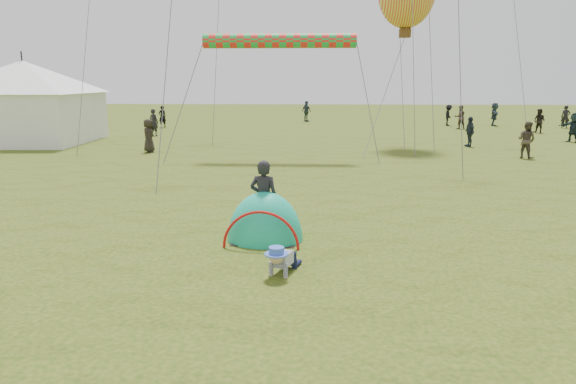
{
  "coord_description": "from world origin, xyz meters",
  "views": [
    {
      "loc": [
        0.08,
        -8.28,
        3.47
      ],
      "look_at": [
        -0.46,
        3.09,
        1.0
      ],
      "focal_mm": 32.0,
      "sensor_mm": 36.0,
      "label": 1
    }
  ],
  "objects_px": {
    "crawling_toddler": "(282,258)",
    "popup_tent": "(265,240)",
    "standing_adult": "(264,199)",
    "event_marquee": "(26,99)"
  },
  "relations": [
    {
      "from": "popup_tent",
      "to": "standing_adult",
      "type": "xyz_separation_m",
      "value": [
        -0.03,
        0.19,
        0.88
      ]
    },
    {
      "from": "popup_tent",
      "to": "crawling_toddler",
      "type": "bearing_deg",
      "value": -73.35
    },
    {
      "from": "event_marquee",
      "to": "popup_tent",
      "type": "bearing_deg",
      "value": -51.81
    },
    {
      "from": "standing_adult",
      "to": "event_marquee",
      "type": "relative_size",
      "value": 0.25
    },
    {
      "from": "crawling_toddler",
      "to": "popup_tent",
      "type": "height_order",
      "value": "popup_tent"
    },
    {
      "from": "crawling_toddler",
      "to": "popup_tent",
      "type": "distance_m",
      "value": 2.14
    },
    {
      "from": "popup_tent",
      "to": "standing_adult",
      "type": "distance_m",
      "value": 0.9
    },
    {
      "from": "crawling_toddler",
      "to": "event_marquee",
      "type": "height_order",
      "value": "event_marquee"
    },
    {
      "from": "event_marquee",
      "to": "crawling_toddler",
      "type": "bearing_deg",
      "value": -53.99
    },
    {
      "from": "standing_adult",
      "to": "event_marquee",
      "type": "height_order",
      "value": "event_marquee"
    }
  ]
}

